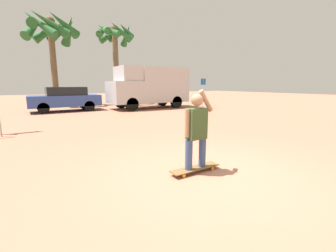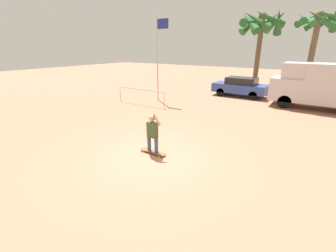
{
  "view_description": "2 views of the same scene",
  "coord_description": "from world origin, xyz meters",
  "px_view_note": "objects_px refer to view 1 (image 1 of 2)",
  "views": [
    {
      "loc": [
        -2.86,
        -3.03,
        1.7
      ],
      "look_at": [
        -0.19,
        1.19,
        0.77
      ],
      "focal_mm": 24.0,
      "sensor_mm": 36.0,
      "label": 1
    },
    {
      "loc": [
        4.6,
        -5.87,
        3.82
      ],
      "look_at": [
        0.01,
        1.0,
        0.92
      ],
      "focal_mm": 24.0,
      "sensor_mm": 36.0,
      "label": 2
    }
  ],
  "objects_px": {
    "skateboard": "(195,168)",
    "parked_car_blue": "(65,98)",
    "camper_van": "(150,86)",
    "person_skateboarder": "(196,127)",
    "street_sign": "(203,89)",
    "palm_tree_center_background": "(50,30)",
    "palm_tree_near_van": "(115,39)"
  },
  "relations": [
    {
      "from": "camper_van",
      "to": "parked_car_blue",
      "type": "height_order",
      "value": "camper_van"
    },
    {
      "from": "person_skateboarder",
      "to": "parked_car_blue",
      "type": "relative_size",
      "value": 0.36
    },
    {
      "from": "person_skateboarder",
      "to": "palm_tree_center_background",
      "type": "bearing_deg",
      "value": 91.89
    },
    {
      "from": "parked_car_blue",
      "to": "person_skateboarder",
      "type": "bearing_deg",
      "value": -87.53
    },
    {
      "from": "parked_car_blue",
      "to": "palm_tree_center_background",
      "type": "height_order",
      "value": "palm_tree_center_background"
    },
    {
      "from": "camper_van",
      "to": "parked_car_blue",
      "type": "distance_m",
      "value": 5.66
    },
    {
      "from": "skateboard",
      "to": "street_sign",
      "type": "height_order",
      "value": "street_sign"
    },
    {
      "from": "skateboard",
      "to": "palm_tree_center_background",
      "type": "relative_size",
      "value": 0.15
    },
    {
      "from": "skateboard",
      "to": "parked_car_blue",
      "type": "relative_size",
      "value": 0.26
    },
    {
      "from": "person_skateboarder",
      "to": "camper_van",
      "type": "xyz_separation_m",
      "value": [
        4.95,
        11.24,
        0.68
      ]
    },
    {
      "from": "camper_van",
      "to": "person_skateboarder",
      "type": "bearing_deg",
      "value": -113.76
    },
    {
      "from": "skateboard",
      "to": "camper_van",
      "type": "distance_m",
      "value": 12.37
    },
    {
      "from": "person_skateboarder",
      "to": "parked_car_blue",
      "type": "bearing_deg",
      "value": 92.47
    },
    {
      "from": "palm_tree_center_background",
      "to": "palm_tree_near_van",
      "type": "bearing_deg",
      "value": -23.87
    },
    {
      "from": "camper_van",
      "to": "street_sign",
      "type": "bearing_deg",
      "value": -29.29
    },
    {
      "from": "person_skateboarder",
      "to": "parked_car_blue",
      "type": "xyz_separation_m",
      "value": [
        -0.54,
        12.43,
        -0.09
      ]
    },
    {
      "from": "street_sign",
      "to": "palm_tree_center_background",
      "type": "bearing_deg",
      "value": 138.94
    },
    {
      "from": "palm_tree_center_background",
      "to": "parked_car_blue",
      "type": "bearing_deg",
      "value": -89.67
    },
    {
      "from": "camper_van",
      "to": "palm_tree_near_van",
      "type": "height_order",
      "value": "palm_tree_near_van"
    },
    {
      "from": "person_skateboarder",
      "to": "palm_tree_center_background",
      "type": "distance_m",
      "value": 17.77
    },
    {
      "from": "skateboard",
      "to": "camper_van",
      "type": "xyz_separation_m",
      "value": [
        4.95,
        11.24,
        1.51
      ]
    },
    {
      "from": "palm_tree_center_background",
      "to": "street_sign",
      "type": "distance_m",
      "value": 12.56
    },
    {
      "from": "street_sign",
      "to": "camper_van",
      "type": "bearing_deg",
      "value": 150.71
    },
    {
      "from": "camper_van",
      "to": "palm_tree_center_background",
      "type": "bearing_deg",
      "value": 133.34
    },
    {
      "from": "street_sign",
      "to": "person_skateboarder",
      "type": "bearing_deg",
      "value": -131.59
    },
    {
      "from": "skateboard",
      "to": "parked_car_blue",
      "type": "height_order",
      "value": "parked_car_blue"
    },
    {
      "from": "camper_van",
      "to": "palm_tree_center_background",
      "type": "relative_size",
      "value": 0.79
    },
    {
      "from": "parked_car_blue",
      "to": "palm_tree_center_background",
      "type": "distance_m",
      "value": 6.8
    },
    {
      "from": "person_skateboarder",
      "to": "street_sign",
      "type": "relative_size",
      "value": 0.72
    },
    {
      "from": "camper_van",
      "to": "palm_tree_center_background",
      "type": "distance_m",
      "value": 9.06
    },
    {
      "from": "palm_tree_near_van",
      "to": "palm_tree_center_background",
      "type": "xyz_separation_m",
      "value": [
        -4.43,
        1.96,
        0.49
      ]
    },
    {
      "from": "person_skateboarder",
      "to": "street_sign",
      "type": "height_order",
      "value": "street_sign"
    }
  ]
}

